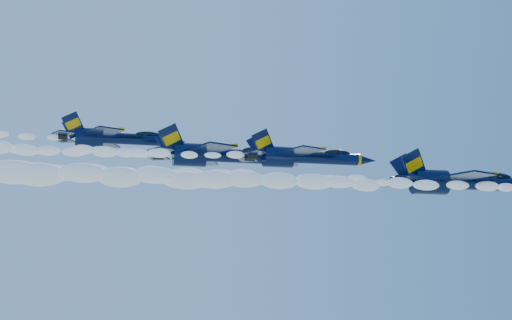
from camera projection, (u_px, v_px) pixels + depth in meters
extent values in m
ellipsoid|color=white|center=(289.00, 181.00, 61.49)|extent=(49.99, 1.98, 1.78)
cylinder|color=black|center=(483.00, 183.00, 71.05)|extent=(8.30, 1.38, 1.38)
ellipsoid|color=black|center=(429.00, 182.00, 69.72)|extent=(1.44, 2.49, 5.90)
ellipsoid|color=black|center=(496.00, 177.00, 71.53)|extent=(3.32, 1.08, 0.91)
cube|color=#DF9A00|center=(496.00, 180.00, 71.48)|extent=(3.87, 0.92, 0.17)
cube|color=black|center=(464.00, 176.00, 66.58)|extent=(4.94, 5.86, 0.17)
cube|color=black|center=(428.00, 187.00, 73.63)|extent=(4.94, 5.86, 0.17)
cube|color=#DF9A00|center=(476.00, 176.00, 66.89)|extent=(2.22, 4.62, 0.09)
cube|color=#DF9A00|center=(439.00, 187.00, 73.94)|extent=(2.22, 4.62, 0.09)
cube|color=black|center=(414.00, 165.00, 68.60)|extent=(3.00, 0.95, 3.23)
cube|color=black|center=(405.00, 168.00, 70.45)|extent=(3.00, 0.95, 3.23)
cylinder|color=black|center=(402.00, 180.00, 68.41)|extent=(1.11, 1.01, 1.01)
cylinder|color=black|center=(396.00, 182.00, 69.55)|extent=(1.11, 1.01, 1.01)
cube|color=#DF9A00|center=(457.00, 175.00, 70.55)|extent=(10.14, 0.32, 0.07)
ellipsoid|color=white|center=(133.00, 174.00, 63.15)|extent=(49.99, 1.93, 1.73)
cylinder|color=black|center=(325.00, 159.00, 78.45)|extent=(7.67, 1.28, 1.28)
ellipsoid|color=black|center=(278.00, 157.00, 77.23)|extent=(1.33, 2.30, 5.45)
cone|color=black|center=(367.00, 160.00, 79.58)|extent=(2.22, 1.28, 1.28)
cylinder|color=#DF9A00|center=(358.00, 160.00, 79.34)|extent=(0.30, 1.33, 1.33)
ellipsoid|color=black|center=(337.00, 153.00, 78.90)|extent=(3.07, 1.00, 0.84)
cube|color=#DF9A00|center=(337.00, 156.00, 78.85)|extent=(3.58, 0.85, 0.15)
cube|color=black|center=(300.00, 151.00, 74.32)|extent=(4.57, 5.41, 0.15)
cube|color=black|center=(283.00, 163.00, 80.84)|extent=(4.57, 5.41, 0.15)
cube|color=#DF9A00|center=(311.00, 151.00, 74.61)|extent=(2.05, 4.27, 0.09)
cube|color=#DF9A00|center=(293.00, 162.00, 81.13)|extent=(2.05, 4.27, 0.09)
cube|color=black|center=(263.00, 142.00, 76.19)|extent=(2.78, 0.88, 2.99)
cube|color=black|center=(259.00, 146.00, 77.90)|extent=(2.78, 0.88, 2.99)
cylinder|color=black|center=(252.00, 155.00, 76.01)|extent=(1.02, 0.94, 0.94)
cylinder|color=black|center=(250.00, 157.00, 77.07)|extent=(1.02, 0.94, 0.94)
cube|color=#DF9A00|center=(303.00, 152.00, 77.99)|extent=(9.37, 0.30, 0.07)
ellipsoid|color=white|center=(2.00, 147.00, 70.71)|extent=(49.99, 1.78, 1.60)
cylinder|color=black|center=(243.00, 157.00, 85.01)|extent=(9.21, 1.53, 1.53)
ellipsoid|color=black|center=(189.00, 155.00, 83.54)|extent=(1.60, 2.76, 6.55)
cone|color=black|center=(291.00, 159.00, 86.36)|extent=(2.66, 1.53, 1.53)
cylinder|color=#DF9A00|center=(281.00, 158.00, 86.08)|extent=(0.36, 1.60, 1.60)
ellipsoid|color=black|center=(257.00, 151.00, 85.55)|extent=(3.68, 1.20, 1.01)
cube|color=#DF9A00|center=(257.00, 154.00, 85.49)|extent=(4.30, 1.02, 0.18)
cube|color=black|center=(211.00, 148.00, 80.05)|extent=(5.48, 6.50, 0.18)
cube|color=black|center=(199.00, 161.00, 87.88)|extent=(5.48, 6.50, 0.18)
cube|color=#DF9A00|center=(223.00, 148.00, 80.40)|extent=(2.47, 5.12, 0.10)
cube|color=#DF9A00|center=(211.00, 161.00, 88.22)|extent=(2.47, 5.12, 0.10)
cube|color=black|center=(172.00, 139.00, 82.29)|extent=(3.33, 1.05, 3.59)
cube|color=black|center=(169.00, 143.00, 84.34)|extent=(3.33, 1.05, 3.59)
cylinder|color=black|center=(159.00, 153.00, 82.08)|extent=(1.23, 1.13, 1.13)
cylinder|color=black|center=(158.00, 155.00, 83.35)|extent=(1.23, 1.13, 1.13)
cube|color=#DF9A00|center=(218.00, 149.00, 84.46)|extent=(11.25, 0.36, 0.08)
cylinder|color=black|center=(136.00, 140.00, 89.23)|extent=(8.08, 1.35, 1.35)
ellipsoid|color=black|center=(89.00, 138.00, 87.94)|extent=(1.40, 2.42, 5.75)
cone|color=black|center=(177.00, 142.00, 90.41)|extent=(2.33, 1.35, 1.35)
cylinder|color=#DF9A00|center=(168.00, 141.00, 90.17)|extent=(0.31, 1.40, 1.40)
ellipsoid|color=black|center=(148.00, 135.00, 89.70)|extent=(3.23, 1.05, 0.89)
cube|color=#DF9A00|center=(148.00, 137.00, 89.65)|extent=(3.77, 0.90, 0.16)
cube|color=black|center=(103.00, 132.00, 84.88)|extent=(4.81, 5.71, 0.16)
cube|color=black|center=(102.00, 144.00, 91.75)|extent=(4.81, 5.71, 0.16)
cube|color=#DF9A00|center=(114.00, 132.00, 85.18)|extent=(2.17, 4.50, 0.09)
cube|color=#DF9A00|center=(112.00, 144.00, 92.05)|extent=(2.17, 4.50, 0.09)
cube|color=black|center=(73.00, 124.00, 86.84)|extent=(2.92, 0.92, 3.15)
cube|color=black|center=(73.00, 128.00, 88.64)|extent=(2.92, 0.92, 3.15)
cylinder|color=black|center=(63.00, 136.00, 86.65)|extent=(1.08, 0.99, 0.99)
cylinder|color=black|center=(63.00, 138.00, 87.77)|extent=(1.08, 0.99, 0.99)
cube|color=#DF9A00|center=(114.00, 133.00, 88.75)|extent=(9.88, 0.31, 0.07)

